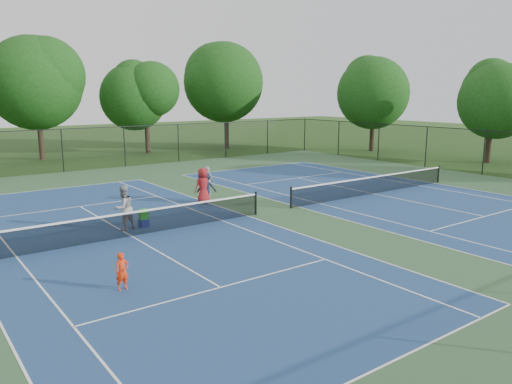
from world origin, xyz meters
TOP-DOWN VIEW (x-y plane):
  - ground at (0.00, 0.00)m, footprint 140.00×140.00m
  - court_pad at (0.00, 0.00)m, footprint 36.00×36.00m
  - tennis_court_left at (-7.00, 0.00)m, footprint 12.00×23.83m
  - tennis_court_right at (7.00, 0.00)m, footprint 12.00×23.83m
  - perimeter_fence at (0.00, 0.00)m, footprint 36.08×36.08m
  - tree_back_b at (-4.00, 26.00)m, footprint 7.60×7.60m
  - tree_back_c at (5.00, 25.00)m, footprint 6.00×6.00m
  - tree_back_d at (13.00, 24.00)m, footprint 7.80×7.80m
  - tree_side_e at (23.00, 14.00)m, footprint 6.60×6.60m
  - tree_side_f at (24.00, 3.00)m, footprint 5.80×5.80m
  - child_player at (-9.29, -4.89)m, footprint 0.42×0.29m
  - instructor at (-6.86, 1.05)m, footprint 1.06×0.93m
  - bystander_a at (-1.35, 3.75)m, footprint 1.16×0.89m
  - bystander_b at (-1.49, 3.58)m, footprint 1.14×1.01m
  - bystander_c at (-1.76, 3.48)m, footprint 0.90×0.61m
  - ball_crate at (-6.04, 1.04)m, footprint 0.41×0.36m
  - ball_hopper at (-6.04, 1.04)m, footprint 0.35×0.29m

SIDE VIEW (x-z plane):
  - ground at x=0.00m, z-range 0.00..0.00m
  - court_pad at x=0.00m, z-range 0.00..0.01m
  - tennis_court_left at x=-7.00m, z-range -0.44..0.63m
  - tennis_court_right at x=7.00m, z-range -0.44..0.63m
  - ball_crate at x=-6.04m, z-range 0.00..0.33m
  - ball_hopper at x=-6.04m, z-range 0.33..0.75m
  - child_player at x=-9.29m, z-range 0.00..1.09m
  - bystander_b at x=-1.49m, z-range 0.00..1.53m
  - bystander_c at x=-1.76m, z-range 0.00..1.79m
  - bystander_a at x=-1.35m, z-range 0.00..1.83m
  - instructor at x=-6.86m, z-range 0.00..1.84m
  - perimeter_fence at x=0.00m, z-range 0.09..3.11m
  - tree_side_f at x=24.00m, z-range 1.19..9.31m
  - tree_back_c at x=5.00m, z-range 1.28..9.68m
  - tree_side_e at x=23.00m, z-range 1.37..10.25m
  - tree_back_b at x=-4.00m, z-range 1.58..11.61m
  - tree_back_d at x=13.00m, z-range 1.64..12.01m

